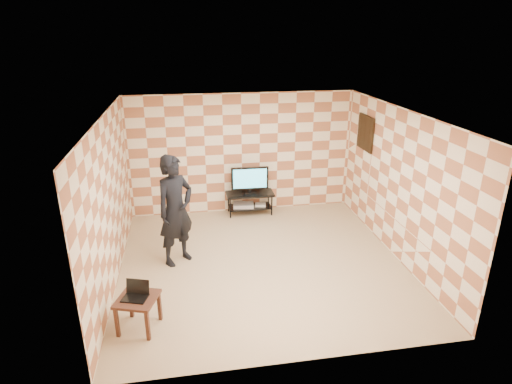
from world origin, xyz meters
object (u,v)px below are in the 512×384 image
(side_table, at_px, (138,303))
(person, at_px, (176,210))
(tv, at_px, (250,179))
(tv_stand, at_px, (250,198))

(side_table, xyz_separation_m, person, (0.55, 1.81, 0.59))
(person, bearing_deg, tv, 11.31)
(tv, height_order, side_table, tv)
(tv_stand, distance_m, person, 2.58)
(tv_stand, relative_size, side_table, 1.60)
(tv_stand, distance_m, tv, 0.47)
(person, bearing_deg, tv_stand, 11.36)
(tv, bearing_deg, person, -130.25)
(tv_stand, xyz_separation_m, side_table, (-2.16, -3.72, 0.04))
(side_table, bearing_deg, tv_stand, 59.85)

